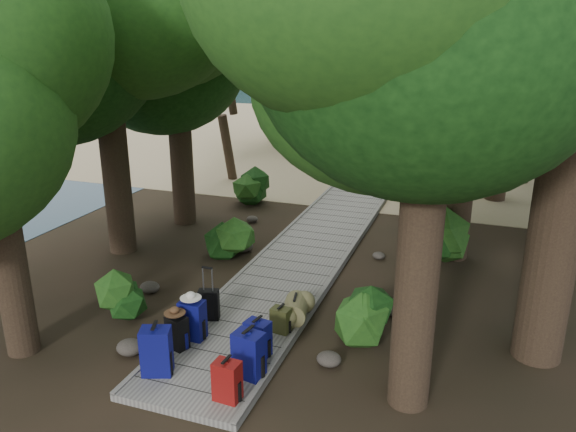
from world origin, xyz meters
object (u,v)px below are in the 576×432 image
at_px(backpack_right_d, 281,319).
at_px(suitcase_on_boardwalk, 209,304).
at_px(backpack_right_c, 258,337).
at_px(lone_suitcase_on_sand, 380,175).
at_px(kayak, 316,157).
at_px(backpack_left_a, 156,349).
at_px(duffel_right_khaki, 295,309).
at_px(sun_lounger, 487,172).
at_px(backpack_right_b, 249,352).
at_px(backpack_right_a, 227,379).
at_px(backpack_left_b, 177,331).
at_px(backpack_left_c, 192,318).

xyz_separation_m(backpack_right_d, suitcase_on_boardwalk, (-1.38, -0.01, 0.04)).
distance_m(backpack_right_c, lone_suitcase_on_sand, 11.29).
height_order(lone_suitcase_on_sand, kayak, lone_suitcase_on_sand).
relative_size(backpack_left_a, backpack_right_c, 1.26).
bearing_deg(duffel_right_khaki, sun_lounger, 63.85).
xyz_separation_m(lone_suitcase_on_sand, kayak, (-3.19, 2.96, -0.20)).
relative_size(backpack_right_d, suitcase_on_boardwalk, 0.87).
xyz_separation_m(backpack_right_b, suitcase_on_boardwalk, (-1.38, 1.39, -0.12)).
xyz_separation_m(backpack_right_c, lone_suitcase_on_sand, (-0.17, 11.29, -0.07)).
height_order(duffel_right_khaki, kayak, duffel_right_khaki).
xyz_separation_m(backpack_right_d, lone_suitcase_on_sand, (-0.26, 10.47, 0.01)).
bearing_deg(kayak, backpack_right_a, -53.80).
height_order(backpack_left_a, lone_suitcase_on_sand, backpack_left_a).
xyz_separation_m(backpack_left_b, kayak, (-2.03, 14.49, -0.25)).
relative_size(backpack_left_a, duffel_right_khaki, 1.28).
bearing_deg(suitcase_on_boardwalk, kayak, 81.90).
height_order(backpack_left_b, sun_lounger, backpack_left_b).
bearing_deg(backpack_right_d, backpack_left_c, -144.21).
bearing_deg(backpack_left_b, backpack_left_c, 93.78).
relative_size(backpack_left_a, lone_suitcase_on_sand, 1.16).
height_order(backpack_left_a, backpack_right_b, backpack_left_a).
relative_size(backpack_left_b, duffel_right_khaki, 0.95).
bearing_deg(lone_suitcase_on_sand, backpack_right_c, -109.09).
distance_m(kayak, sun_lounger, 6.69).
bearing_deg(kayak, backpack_left_a, -58.29).
bearing_deg(backpack_right_c, backpack_right_a, -77.63).
bearing_deg(backpack_left_c, lone_suitcase_on_sand, 84.26).
distance_m(backpack_right_a, backpack_right_c, 1.20).
bearing_deg(backpack_right_b, backpack_left_b, 176.15).
xyz_separation_m(backpack_left_a, backpack_left_b, (-0.08, 0.74, -0.11)).
relative_size(backpack_left_c, duffel_right_khaki, 1.16).
height_order(backpack_left_c, backpack_right_b, backpack_right_b).
distance_m(backpack_right_a, kayak, 15.82).
xyz_separation_m(kayak, sun_lounger, (6.62, -0.95, 0.15)).
height_order(backpack_right_b, backpack_right_d, backpack_right_b).
relative_size(backpack_left_c, backpack_right_c, 1.14).
distance_m(suitcase_on_boardwalk, lone_suitcase_on_sand, 10.54).
bearing_deg(backpack_right_c, backpack_right_d, 94.38).
distance_m(backpack_right_b, backpack_right_c, 0.58).
distance_m(backpack_right_c, sun_lounger, 13.69).
bearing_deg(backpack_left_c, backpack_right_a, -46.36).
distance_m(backpack_right_a, backpack_right_d, 2.02).
xyz_separation_m(backpack_left_b, lone_suitcase_on_sand, (1.16, 11.53, -0.05)).
height_order(backpack_right_c, lone_suitcase_on_sand, backpack_right_c).
distance_m(backpack_left_c, duffel_right_khaki, 1.86).
bearing_deg(backpack_left_b, duffel_right_khaki, 63.14).
bearing_deg(duffel_right_khaki, backpack_left_c, -152.60).
height_order(backpack_left_b, backpack_right_c, backpack_right_c).
xyz_separation_m(backpack_left_b, duffel_right_khaki, (1.52, 1.53, -0.09)).
relative_size(duffel_right_khaki, suitcase_on_boardwalk, 1.15).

